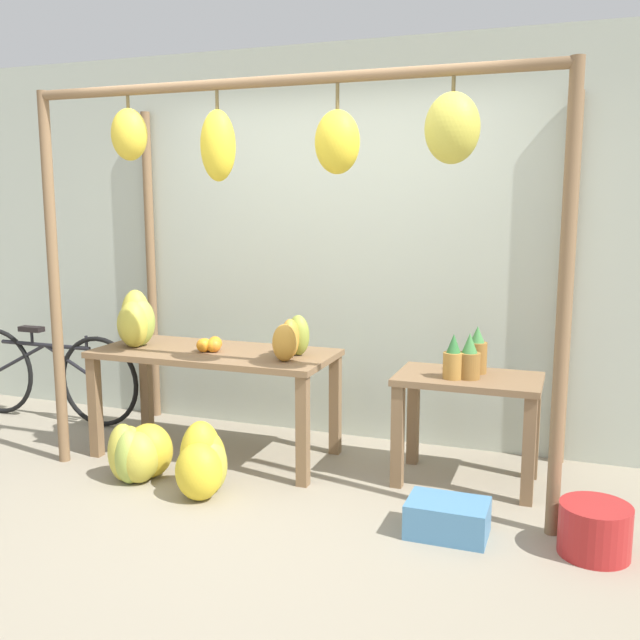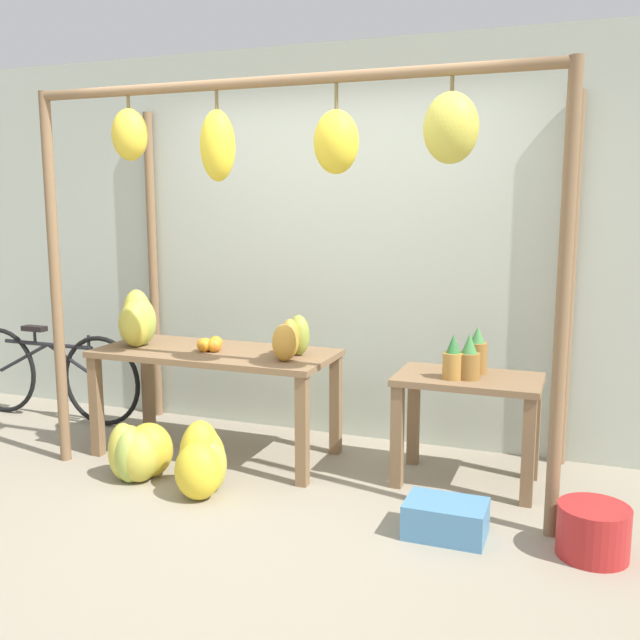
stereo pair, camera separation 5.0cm
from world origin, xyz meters
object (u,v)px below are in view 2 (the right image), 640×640
Objects in this scene: banana_pile_ground_left at (136,453)px; papaya_pile at (290,339)px; orange_pile at (211,345)px; blue_bucket at (593,531)px; pineapple_cluster at (467,358)px; banana_pile_on_table at (136,322)px; fruit_crate_white at (446,519)px; parked_bicycle at (49,373)px; banana_pile_ground_right at (203,463)px.

papaya_pile reaches higher than banana_pile_ground_left.
orange_pile is 2.57m from blue_bucket.
orange_pile is at bearing 166.52° from blue_bucket.
orange_pile is 0.56× the size of pineapple_cluster.
blue_bucket is 0.96× the size of papaya_pile.
banana_pile_on_table reaches higher than pineapple_cluster.
pineapple_cluster is 0.76× the size of fruit_crate_white.
orange_pile is 1.71m from parked_bicycle.
banana_pile_on_table is 0.95m from banana_pile_ground_left.
banana_pile_ground_left is 0.26× the size of parked_bicycle.
papaya_pile is (0.82, 0.53, 0.68)m from banana_pile_ground_left.
orange_pile is at bearing -179.93° from papaya_pile.
banana_pile_ground_right is (-1.42, -0.69, -0.60)m from pineapple_cluster.
banana_pile_ground_right is (0.50, -0.05, 0.02)m from banana_pile_ground_left.
parked_bicycle reaches higher than banana_pile_ground_left.
orange_pile is 1.68m from pineapple_cluster.
blue_bucket is (2.42, -0.58, -0.64)m from orange_pile.
orange_pile is at bearing 1.18° from banana_pile_on_table.
blue_bucket is at bearing -12.22° from parked_bicycle.
banana_pile_on_table is at bearing -178.82° from orange_pile.
banana_pile_on_table is 2.20× the size of orange_pile.
orange_pile is 0.51× the size of blue_bucket.
pineapple_cluster is 1.11m from papaya_pile.
banana_pile_on_table is 2.49m from fruit_crate_white.
banana_pile_ground_left is at bearing -114.74° from orange_pile.
parked_bicycle is (-3.34, 0.92, 0.28)m from fruit_crate_white.
parked_bicycle is 4.72× the size of papaya_pile.
parked_bicycle reaches higher than blue_bucket.
fruit_crate_white is 3.47m from parked_bicycle.
banana_pile_on_table is 0.88× the size of banana_pile_ground_left.
pineapple_cluster is at bearing 92.38° from fruit_crate_white.
papaya_pile is (2.21, -0.30, 0.48)m from parked_bicycle.
blue_bucket reaches higher than fruit_crate_white.
banana_pile_ground_right is at bearing -34.65° from banana_pile_on_table.
pineapple_cluster is at bearing 18.54° from banana_pile_ground_left.
orange_pile is 0.49× the size of papaya_pile.
banana_pile_ground_left is (-0.25, -0.53, -0.60)m from orange_pile.
blue_bucket is at bearing -10.74° from banana_pile_on_table.
fruit_crate_white is at bearing -28.63° from papaya_pile.
pineapple_cluster is at bearing 5.66° from papaya_pile.
parked_bicycle is (-1.89, 0.88, 0.18)m from banana_pile_ground_right.
banana_pile_ground_right is 0.26× the size of parked_bicycle.
fruit_crate_white is at bearing -14.89° from banana_pile_on_table.
blue_bucket is at bearing 3.10° from fruit_crate_white.
pineapple_cluster is at bearing 3.10° from banana_pile_on_table.
banana_pile_on_table is 1.23m from banana_pile_ground_right.
banana_pile_ground_right is at bearing -118.57° from papaya_pile.
orange_pile reaches higher than banana_pile_ground_right.
banana_pile_ground_right is at bearing -153.97° from pineapple_cluster.
banana_pile_on_table reaches higher than banana_pile_ground_left.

